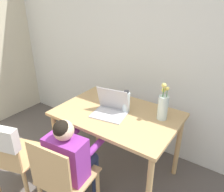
% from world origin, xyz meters
% --- Properties ---
extents(wall_back, '(6.40, 0.05, 2.50)m').
position_xyz_m(wall_back, '(0.00, 2.23, 1.25)').
color(wall_back, silver).
rests_on(wall_back, ground_plane).
extents(dining_table, '(1.16, 0.78, 0.75)m').
position_xyz_m(dining_table, '(-0.13, 1.58, 0.66)').
color(dining_table, tan).
rests_on(dining_table, ground_plane).
extents(chair_occupied, '(0.44, 0.44, 0.85)m').
position_xyz_m(chair_occupied, '(-0.18, 0.88, 0.45)').
color(chair_occupied, tan).
rests_on(chair_occupied, ground_plane).
extents(chair_spare, '(0.51, 0.53, 0.86)m').
position_xyz_m(chair_spare, '(-0.72, 0.76, 0.58)').
color(chair_spare, tan).
rests_on(chair_spare, ground_plane).
extents(person_seated, '(0.38, 0.45, 0.97)m').
position_xyz_m(person_seated, '(-0.19, 1.00, 0.61)').
color(person_seated, purple).
rests_on(person_seated, ground_plane).
extents(laptop, '(0.35, 0.29, 0.24)m').
position_xyz_m(laptop, '(-0.18, 1.53, 0.81)').
color(laptop, '#B2B2B7').
rests_on(laptop, dining_table).
extents(flower_vase, '(0.09, 0.09, 0.36)m').
position_xyz_m(flower_vase, '(0.27, 1.72, 0.88)').
color(flower_vase, silver).
rests_on(flower_vase, dining_table).
extents(water_bottle, '(0.07, 0.07, 0.22)m').
position_xyz_m(water_bottle, '(-0.07, 1.65, 0.86)').
color(water_bottle, silver).
rests_on(water_bottle, dining_table).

